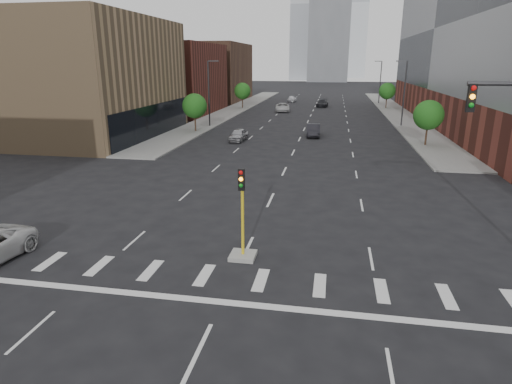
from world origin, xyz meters
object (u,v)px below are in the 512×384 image
(car_mid_right, at_px, (313,130))
(car_distant, at_px, (292,99))
(car_deep_right, at_px, (322,103))
(car_near_left, at_px, (238,135))
(median_traffic_signal, at_px, (243,239))
(car_far_left, at_px, (283,107))

(car_mid_right, relative_size, car_distant, 1.06)
(car_mid_right, relative_size, car_deep_right, 0.89)
(car_near_left, bearing_deg, car_mid_right, 32.18)
(median_traffic_signal, relative_size, car_deep_right, 0.86)
(median_traffic_signal, distance_m, car_near_left, 31.38)
(car_near_left, distance_m, car_far_left, 31.57)
(median_traffic_signal, relative_size, car_near_left, 1.06)
(car_near_left, xyz_separation_m, car_far_left, (1.43, 31.54, 0.06))
(median_traffic_signal, height_order, car_deep_right, median_traffic_signal)
(car_far_left, xyz_separation_m, car_distant, (-0.20, 19.89, -0.04))
(car_near_left, relative_size, car_far_left, 0.75)
(car_far_left, bearing_deg, car_distant, 84.09)
(car_far_left, distance_m, car_distant, 19.89)
(car_far_left, height_order, car_distant, car_far_left)
(car_mid_right, relative_size, car_far_left, 0.83)
(car_far_left, relative_size, car_deep_right, 1.08)
(car_near_left, bearing_deg, car_distant, 91.70)
(car_near_left, xyz_separation_m, car_deep_right, (8.49, 41.23, 0.03))
(median_traffic_signal, distance_m, car_deep_right, 71.84)
(median_traffic_signal, xyz_separation_m, car_far_left, (-5.56, 62.13, -0.21))
(car_near_left, bearing_deg, median_traffic_signal, -74.05)
(car_mid_right, xyz_separation_m, car_deep_right, (0.00, 36.50, -0.01))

